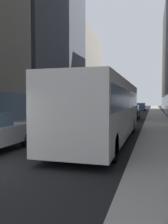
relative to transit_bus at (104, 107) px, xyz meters
The scene contains 11 objects.
ground_plane 28.66m from the transit_bus, 95.62° to the left, with size 120.00×120.00×0.00m, color black.
sidewalk_left 29.76m from the transit_bus, 106.62° to the left, with size 2.40×110.00×0.15m, color #ADA89E.
sidewalk_right 28.67m from the transit_bus, 84.18° to the left, with size 2.40×110.00×0.15m, color #9E9991.
building_left_far 43.17m from the transit_bus, 110.20° to the left, with size 8.02×17.56×18.08m.
transit_bus is the anchor object (origin of this frame).
car_blue_hatchback 40.03m from the transit_bus, 90.00° to the left, with size 1.82×4.47×1.62m.
car_yellow_taxi 33.53m from the transit_bus, 92.74° to the left, with size 1.94×4.73×1.62m.
car_black_suv 15.22m from the transit_bus, 90.00° to the left, with size 1.83×4.47×1.62m.
car_white_van 34.22m from the transit_bus, 99.42° to the left, with size 1.71×4.72×1.62m.
box_truck 15.53m from the transit_bus, 111.14° to the left, with size 2.30×7.50×3.05m.
dalmatian_dog 4.82m from the transit_bus, 111.17° to the right, with size 0.22×0.96×0.72m.
Camera 1 is at (5.24, -5.70, 2.11)m, focal length 38.17 mm.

